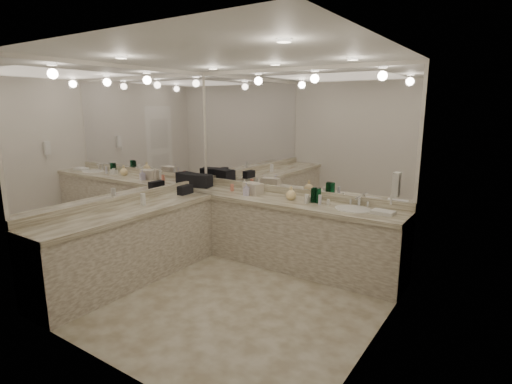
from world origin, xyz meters
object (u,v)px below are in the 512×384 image
Objects in this scene: soap_bottle_a at (245,186)px; soap_bottle_b at (246,189)px; black_toiletry_bag at (200,181)px; hand_towel at (383,212)px; sink at (353,210)px; soap_bottle_c at (291,193)px; wall_phone at (396,184)px; cream_cosmetic_case at (253,188)px.

soap_bottle_b is at bearing -47.56° from soap_bottle_a.
hand_towel is at bearing -0.25° from black_toiletry_bag.
black_toiletry_bag is at bearing -179.89° from sink.
soap_bottle_b is (0.92, -0.09, -0.01)m from black_toiletry_bag.
soap_bottle_b is at bearing -177.52° from hand_towel.
sink is 2.46× the size of soap_bottle_c.
wall_phone is 1.34× the size of soap_bottle_c.
hand_towel is at bearing -2.10° from soap_bottle_c.
soap_bottle_b is at bearing -176.28° from sink.
sink is 0.91m from wall_phone.
black_toiletry_bag is (-3.01, 0.50, -0.36)m from wall_phone.
soap_bottle_a is (-1.98, 0.07, 0.07)m from hand_towel.
sink is 1.63× the size of cream_cosmetic_case.
soap_bottle_c reaches higher than sink.
soap_bottle_a is (0.78, 0.06, 0.00)m from black_toiletry_bag.
wall_phone reaches higher than soap_bottle_b.
hand_towel is 1.85m from soap_bottle_b.
hand_towel is (-0.25, 0.48, -0.43)m from wall_phone.
hand_towel is 1.22m from soap_bottle_c.
cream_cosmetic_case is at bearing 0.82° from soap_bottle_a.
wall_phone is 0.73× the size of black_toiletry_bag.
soap_bottle_b reaches higher than cream_cosmetic_case.
wall_phone is 0.89× the size of cream_cosmetic_case.
sink is 2.34× the size of soap_bottle_a.
hand_towel is at bearing 9.03° from cream_cosmetic_case.
soap_bottle_c is (-0.86, 0.03, 0.09)m from sink.
black_toiletry_bag is at bearing -178.79° from soap_bottle_c.
soap_bottle_a is 1.08× the size of soap_bottle_b.
sink is 2.52× the size of soap_bottle_b.
soap_bottle_a is at bearing 178.13° from sink.
black_toiletry_bag is 0.92m from soap_bottle_b.
cream_cosmetic_case is (0.92, 0.06, -0.02)m from black_toiletry_bag.
hand_towel is at bearing -2.68° from sink.
soap_bottle_c is (-1.21, 0.04, 0.07)m from hand_towel.
wall_phone is 1.37× the size of soap_bottle_b.
soap_bottle_a is at bearing -167.91° from cream_cosmetic_case.
hand_towel is (2.76, -0.01, -0.07)m from black_toiletry_bag.
sink is 1.49m from soap_bottle_b.
wall_phone is 0.69m from hand_towel.
soap_bottle_c reaches higher than hand_towel.
soap_bottle_c is (0.63, 0.12, 0.00)m from soap_bottle_b.
cream_cosmetic_case is 1.84m from hand_towel.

